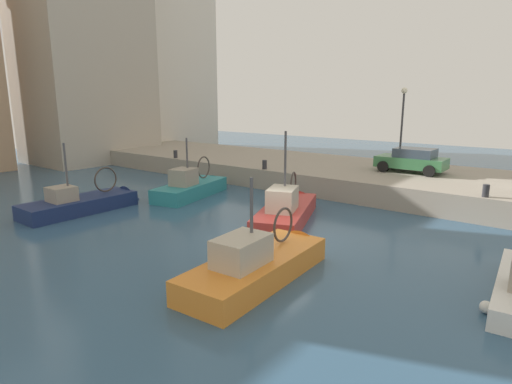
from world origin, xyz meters
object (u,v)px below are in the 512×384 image
fishing_boat_teal (194,193)px  parked_car_green (412,160)px  fishing_boat_orange (263,272)px  quay_streetlamp (403,114)px  mooring_bollard_south (486,191)px  fishing_boat_navy (88,209)px  mooring_bollard_north (176,154)px  mooring_bollard_mid (265,165)px  fishing_boat_red (287,217)px

fishing_boat_teal → parked_car_green: fishing_boat_teal is taller
fishing_boat_orange → quay_streetlamp: (16.12, 1.59, 4.33)m
fishing_boat_teal → mooring_bollard_south: fishing_boat_teal is taller
fishing_boat_orange → fishing_boat_navy: bearing=85.1°
fishing_boat_orange → mooring_bollard_south: (10.47, -4.23, 1.35)m
mooring_bollard_north → quay_streetlamp: quay_streetlamp is taller
fishing_boat_orange → mooring_bollard_mid: (10.47, 7.77, 1.35)m
fishing_boat_red → mooring_bollard_north: fishing_boat_red is taller
parked_car_green → mooring_bollard_north: (-4.36, 15.37, -0.44)m
mooring_bollard_mid → mooring_bollard_north: same height
quay_streetlamp → parked_car_green: bearing=-137.5°
fishing_boat_navy → mooring_bollard_mid: bearing=-21.7°
mooring_bollard_north → quay_streetlamp: size_ratio=0.11×
fishing_boat_red → parked_car_green: bearing=-15.2°
fishing_boat_teal → mooring_bollard_north: (3.95, 5.94, 1.35)m
mooring_bollard_south → quay_streetlamp: 8.64m
fishing_boat_red → quay_streetlamp: 11.37m
mooring_bollard_north → fishing_boat_navy: bearing=-156.0°
fishing_boat_orange → parked_car_green: (14.83, 0.40, 1.80)m
parked_car_green → mooring_bollard_mid: parked_car_green is taller
fishing_boat_orange → mooring_bollard_north: 18.98m
mooring_bollard_north → fishing_boat_red: bearing=-110.4°
fishing_boat_teal → quay_streetlamp: bearing=-40.7°
fishing_boat_orange → parked_car_green: fishing_boat_orange is taller
fishing_boat_teal → mooring_bollard_mid: (3.95, -2.06, 1.35)m
fishing_boat_red → fishing_boat_navy: bearing=118.5°
parked_car_green → quay_streetlamp: (1.29, 1.19, 2.54)m
mooring_bollard_mid → mooring_bollard_north: 8.00m
fishing_boat_orange → parked_car_green: size_ratio=1.68×
mooring_bollard_mid → quay_streetlamp: bearing=-47.6°
fishing_boat_orange → mooring_bollard_south: fishing_boat_orange is taller
fishing_boat_teal → mooring_bollard_north: fishing_boat_teal is taller
mooring_bollard_north → quay_streetlamp: 15.55m
mooring_bollard_north → quay_streetlamp: (5.65, -14.18, 2.98)m
quay_streetlamp → mooring_bollard_mid: bearing=132.4°
fishing_boat_orange → mooring_bollard_north: (10.47, 15.77, 1.35)m
parked_car_green → mooring_bollard_north: size_ratio=6.96×
parked_car_green → mooring_bollard_north: bearing=105.8°
fishing_boat_navy → parked_car_green: 17.87m
mooring_bollard_south → quay_streetlamp: bearing=45.8°
mooring_bollard_south → mooring_bollard_mid: size_ratio=1.00×
fishing_boat_orange → quay_streetlamp: 16.77m
mooring_bollard_south → quay_streetlamp: size_ratio=0.11×
fishing_boat_navy → mooring_bollard_south: fishing_boat_navy is taller
fishing_boat_teal → quay_streetlamp: 13.37m
fishing_boat_red → mooring_bollard_north: size_ratio=12.14×
parked_car_green → quay_streetlamp: quay_streetlamp is taller
fishing_boat_navy → mooring_bollard_north: size_ratio=11.19×
fishing_boat_red → fishing_boat_teal: fishing_boat_red is taller
fishing_boat_red → mooring_bollard_south: size_ratio=12.14×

